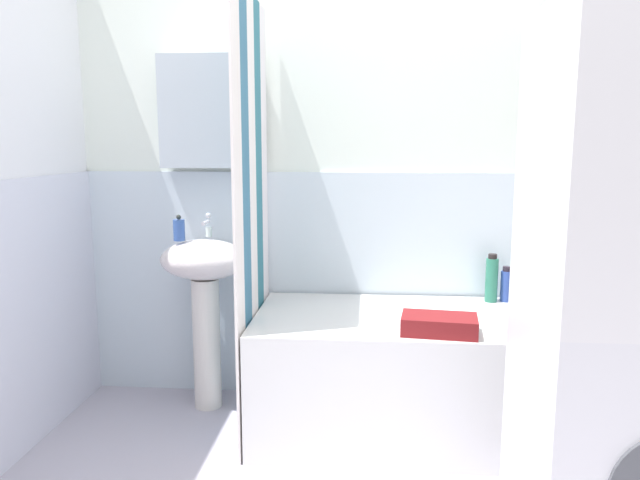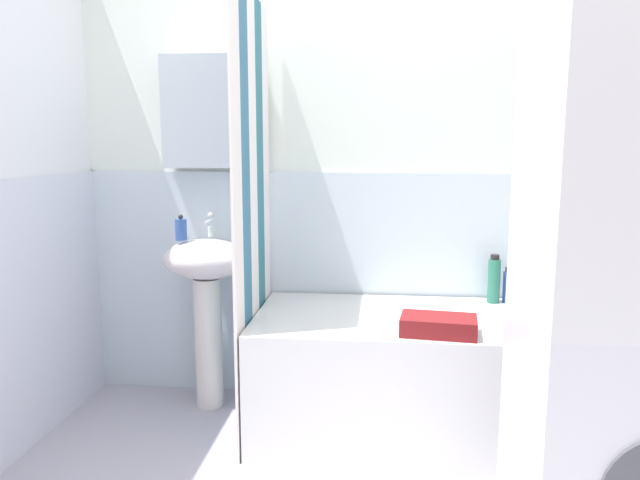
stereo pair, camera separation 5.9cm
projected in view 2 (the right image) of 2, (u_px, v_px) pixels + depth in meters
The scene contains 12 objects.
wall_back_tiled at pixel (371, 184), 3.11m from camera, with size 3.60×0.18×2.40m.
sink at pixel (207, 285), 3.05m from camera, with size 0.44×0.34×0.87m.
faucet at pixel (210, 225), 3.08m from camera, with size 0.03×0.12×0.12m.
soap_dispenser at pixel (181, 229), 2.98m from camera, with size 0.06×0.06×0.13m.
bathtub at pixel (423, 375), 2.81m from camera, with size 1.55×0.75×0.56m, color silver.
shower_curtain at pixel (253, 220), 2.78m from camera, with size 0.01×0.75×2.00m.
body_wash_bottle at pixel (561, 286), 2.96m from camera, with size 0.04×0.04×0.20m.
conditioner_bottle at pixel (533, 287), 3.00m from camera, with size 0.05×0.05×0.17m.
lotion_bottle at pixel (508, 286), 3.00m from camera, with size 0.05×0.05×0.18m.
shampoo_bottle at pixel (494, 280), 2.99m from camera, with size 0.06×0.06×0.24m.
towel_folded at pixel (438, 325), 2.51m from camera, with size 0.31×0.18×0.08m, color maroon.
washer_dryer_stack at pixel (636, 316), 1.72m from camera, with size 0.61×0.57×1.73m.
Camera 2 is at (0.02, -1.86, 1.35)m, focal length 33.94 mm.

